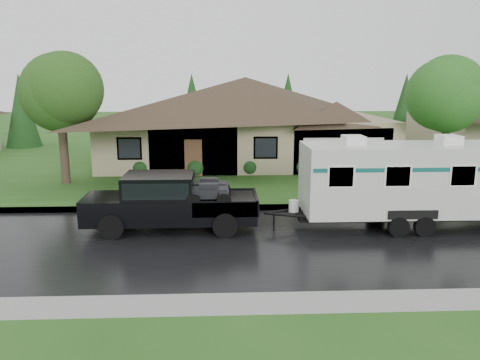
# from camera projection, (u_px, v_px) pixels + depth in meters

# --- Properties ---
(ground) EXTENTS (140.00, 140.00, 0.00)m
(ground) POSITION_uv_depth(u_px,v_px,m) (213.00, 225.00, 18.18)
(ground) COLOR #26541A
(ground) RESTS_ON ground
(road) EXTENTS (140.00, 8.00, 0.01)m
(road) POSITION_uv_depth(u_px,v_px,m) (213.00, 242.00, 16.22)
(road) COLOR black
(road) RESTS_ON ground
(curb) EXTENTS (140.00, 0.50, 0.15)m
(curb) POSITION_uv_depth(u_px,v_px,m) (214.00, 208.00, 20.36)
(curb) COLOR gray
(curb) RESTS_ON ground
(lawn) EXTENTS (140.00, 26.00, 0.15)m
(lawn) POSITION_uv_depth(u_px,v_px,m) (216.00, 160.00, 32.82)
(lawn) COLOR #26541A
(lawn) RESTS_ON ground
(house_main) EXTENTS (19.44, 10.80, 6.90)m
(house_main) POSITION_uv_depth(u_px,v_px,m) (250.00, 110.00, 31.05)
(house_main) COLOR tan
(house_main) RESTS_ON lawn
(tree_left_green) EXTENTS (4.28, 4.28, 7.09)m
(tree_left_green) POSITION_uv_depth(u_px,v_px,m) (59.00, 89.00, 23.97)
(tree_left_green) COLOR #382B1E
(tree_left_green) RESTS_ON lawn
(tree_right_green) EXTENTS (3.98, 3.98, 6.58)m
(tree_right_green) POSITION_uv_depth(u_px,v_px,m) (449.00, 96.00, 25.28)
(tree_right_green) COLOR #382B1E
(tree_right_green) RESTS_ON lawn
(shrub_row) EXTENTS (13.60, 1.00, 1.00)m
(shrub_row) POSITION_uv_depth(u_px,v_px,m) (250.00, 166.00, 27.21)
(shrub_row) COLOR #143814
(shrub_row) RESTS_ON lawn
(pickup_truck) EXTENTS (6.35, 2.41, 2.12)m
(pickup_truck) POSITION_uv_depth(u_px,v_px,m) (168.00, 200.00, 17.46)
(pickup_truck) COLOR black
(pickup_truck) RESTS_ON ground
(travel_trailer) EXTENTS (7.83, 2.75, 3.51)m
(travel_trailer) POSITION_uv_depth(u_px,v_px,m) (401.00, 179.00, 17.68)
(travel_trailer) COLOR beige
(travel_trailer) RESTS_ON ground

